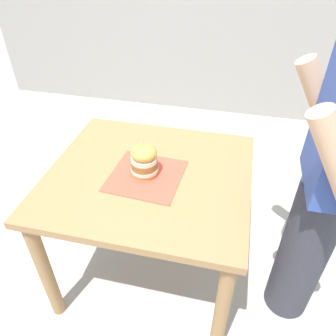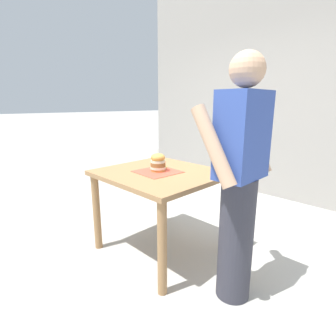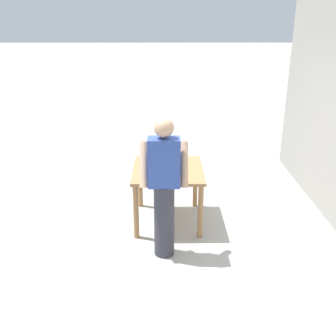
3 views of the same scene
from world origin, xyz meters
TOP-DOWN VIEW (x-y plane):
  - ground_plane at (0.00, 0.00)m, footprint 80.00×80.00m
  - patio_table at (0.00, 0.00)m, footprint 0.94×1.03m
  - serving_paper at (0.03, -0.01)m, footprint 0.37×0.37m
  - sandwich at (0.01, -0.02)m, footprint 0.14×0.14m
  - pickle_spear at (-0.07, -0.03)m, footprint 0.08×0.03m
  - diner_across_table at (0.05, 0.82)m, footprint 0.55×0.35m

SIDE VIEW (x-z plane):
  - ground_plane at x=0.00m, z-range 0.00..0.00m
  - patio_table at x=0.00m, z-range 0.26..1.05m
  - serving_paper at x=0.03m, z-range 0.78..0.79m
  - pickle_spear at x=-0.07m, z-range 0.79..0.81m
  - sandwich at x=0.01m, z-range 0.77..0.97m
  - diner_across_table at x=0.05m, z-range 0.04..1.73m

